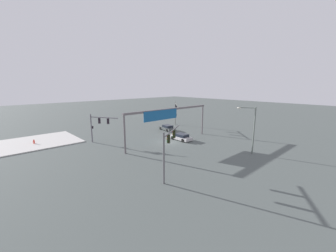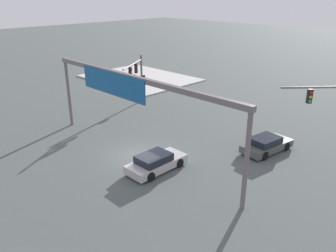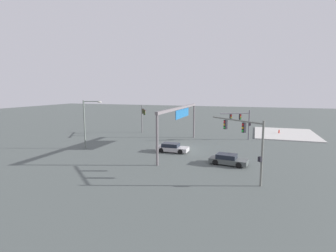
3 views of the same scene
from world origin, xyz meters
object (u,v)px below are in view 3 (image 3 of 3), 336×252
at_px(traffic_signal_opposite_side, 246,136).
at_px(traffic_signal_cross_street, 242,120).
at_px(fire_hydrant_on_curb, 279,131).
at_px(sedan_car_approaching, 172,148).
at_px(streetlamp_curved_arm, 87,120).
at_px(sedan_car_waiting_far, 228,160).
at_px(traffic_signal_near_corner, 143,114).

bearing_deg(traffic_signal_opposite_side, traffic_signal_cross_street, -43.90).
bearing_deg(traffic_signal_cross_street, fire_hydrant_on_curb, -158.60).
relative_size(traffic_signal_cross_street, sedan_car_approaching, 1.16).
bearing_deg(streetlamp_curved_arm, traffic_signal_opposite_side, -37.95).
height_order(traffic_signal_opposite_side, sedan_car_waiting_far, traffic_signal_opposite_side).
bearing_deg(traffic_signal_near_corner, sedan_car_waiting_far, 17.14).
height_order(traffic_signal_opposite_side, sedan_car_approaching, traffic_signal_opposite_side).
bearing_deg(sedan_car_waiting_far, traffic_signal_cross_street, 95.39).
bearing_deg(streetlamp_curved_arm, sedan_car_waiting_far, -26.85).
distance_m(traffic_signal_cross_street, fire_hydrant_on_curb, 11.40).
height_order(traffic_signal_near_corner, sedan_car_approaching, traffic_signal_near_corner).
xyz_separation_m(traffic_signal_opposite_side, traffic_signal_cross_street, (20.51, 1.36, -0.73)).
xyz_separation_m(traffic_signal_cross_street, fire_hydrant_on_curb, (8.72, -6.71, -2.99)).
bearing_deg(fire_hydrant_on_curb, sedan_car_approaching, 143.57).
relative_size(sedan_car_approaching, sedan_car_waiting_far, 0.98).
xyz_separation_m(traffic_signal_opposite_side, streetlamp_curved_arm, (6.60, 22.35, -0.04)).
bearing_deg(traffic_signal_cross_street, streetlamp_curved_arm, 2.53).
bearing_deg(fire_hydrant_on_curb, traffic_signal_cross_street, 142.40).
height_order(traffic_signal_near_corner, streetlamp_curved_arm, streetlamp_curved_arm).
distance_m(traffic_signal_opposite_side, traffic_signal_cross_street, 20.57).
xyz_separation_m(sedan_car_waiting_far, fire_hydrant_on_curb, (24.54, -7.35, -0.09)).
height_order(traffic_signal_near_corner, fire_hydrant_on_curb, traffic_signal_near_corner).
xyz_separation_m(traffic_signal_near_corner, traffic_signal_cross_street, (-0.34, -18.47, -0.40)).
distance_m(sedan_car_approaching, sedan_car_waiting_far, 8.82).
relative_size(sedan_car_waiting_far, fire_hydrant_on_curb, 6.25).
height_order(sedan_car_approaching, sedan_car_waiting_far, same).
xyz_separation_m(streetlamp_curved_arm, fire_hydrant_on_curb, (22.63, -27.70, -3.68)).
bearing_deg(streetlamp_curved_arm, sedan_car_approaching, -12.86).
distance_m(traffic_signal_near_corner, sedan_car_approaching, 16.16).
xyz_separation_m(traffic_signal_cross_street, sedan_car_waiting_far, (-15.82, 0.64, -2.90)).
distance_m(streetlamp_curved_arm, sedan_car_waiting_far, 20.76).
bearing_deg(traffic_signal_cross_street, traffic_signal_near_corner, -32.05).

